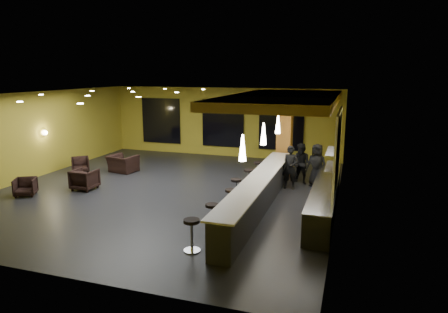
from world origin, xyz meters
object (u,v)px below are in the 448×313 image
(bar_stool_3, at_px, (236,187))
(pendant_2, at_px, (278,124))
(armchair_b, at_px, (85,179))
(armchair_c, at_px, (80,165))
(bar_stool_4, at_px, (249,176))
(pendant_0, at_px, (243,148))
(pendant_1, at_px, (264,134))
(bar_counter, at_px, (259,194))
(armchair_a, at_px, (25,187))
(prep_counter, at_px, (325,198))
(bar_stool_0, at_px, (192,231))
(staff_b, at_px, (302,164))
(bar_stool_5, at_px, (258,169))
(staff_c, at_px, (317,165))
(bar_stool_2, at_px, (231,198))
(staff_a, at_px, (290,167))
(armchair_d, at_px, (123,164))
(column, at_px, (285,134))
(bar_stool_1, at_px, (212,213))

(bar_stool_3, bearing_deg, pendant_2, 68.47)
(pendant_2, bearing_deg, armchair_b, -156.67)
(armchair_c, relative_size, bar_stool_4, 1.00)
(pendant_0, xyz_separation_m, pendant_1, (0.00, 2.50, 0.00))
(bar_counter, height_order, armchair_a, bar_counter)
(prep_counter, xyz_separation_m, bar_stool_0, (-2.85, -3.97, 0.09))
(staff_b, xyz_separation_m, bar_stool_5, (-1.69, -0.07, -0.30))
(prep_counter, distance_m, bar_stool_5, 3.98)
(pendant_0, relative_size, armchair_c, 0.96)
(staff_c, height_order, bar_stool_2, staff_c)
(prep_counter, height_order, bar_stool_2, prep_counter)
(bar_counter, bearing_deg, bar_stool_3, 146.11)
(staff_b, bearing_deg, staff_a, -94.34)
(pendant_1, relative_size, bar_stool_5, 0.91)
(pendant_2, distance_m, armchair_d, 7.03)
(bar_counter, distance_m, staff_b, 3.52)
(staff_b, distance_m, armchair_c, 9.45)
(bar_counter, height_order, staff_b, staff_b)
(bar_stool_0, distance_m, bar_stool_2, 2.92)
(bar_stool_2, bearing_deg, armchair_c, 159.92)
(staff_c, relative_size, armchair_d, 1.45)
(pendant_2, height_order, armchair_c, pendant_2)
(pendant_1, bearing_deg, bar_stool_2, -125.69)
(pendant_1, relative_size, bar_stool_2, 0.94)
(prep_counter, height_order, bar_stool_3, prep_counter)
(staff_b, relative_size, armchair_b, 1.90)
(column, bearing_deg, bar_stool_2, -98.35)
(prep_counter, distance_m, bar_stool_1, 3.82)
(pendant_2, relative_size, armchair_b, 0.83)
(armchair_c, relative_size, armchair_d, 0.65)
(staff_b, height_order, armchair_b, staff_b)
(bar_stool_4, bearing_deg, bar_counter, -67.29)
(staff_c, height_order, armchair_b, staff_c)
(bar_stool_1, bearing_deg, pendant_1, 71.75)
(pendant_2, xyz_separation_m, bar_stool_2, (-0.76, -3.55, -1.87))
(armchair_b, bearing_deg, pendant_2, -156.90)
(prep_counter, relative_size, armchair_d, 5.32)
(bar_counter, xyz_separation_m, armchair_d, (-6.74, 2.88, -0.13))
(bar_stool_4, xyz_separation_m, bar_stool_5, (0.09, 1.19, 0.02))
(pendant_1, xyz_separation_m, armchair_d, (-6.74, 2.38, -1.98))
(bar_counter, height_order, bar_stool_4, bar_counter)
(prep_counter, bearing_deg, armchair_c, 170.41)
(bar_stool_5, bearing_deg, armchair_c, -172.20)
(staff_c, bearing_deg, armchair_a, -139.25)
(pendant_0, xyz_separation_m, bar_stool_4, (-0.89, 4.14, -1.88))
(prep_counter, height_order, armchair_c, prep_counter)
(pendant_0, height_order, bar_stool_2, pendant_0)
(armchair_a, bearing_deg, bar_counter, -21.02)
(bar_stool_5, bearing_deg, bar_stool_3, -92.87)
(staff_b, bearing_deg, staff_c, 2.89)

